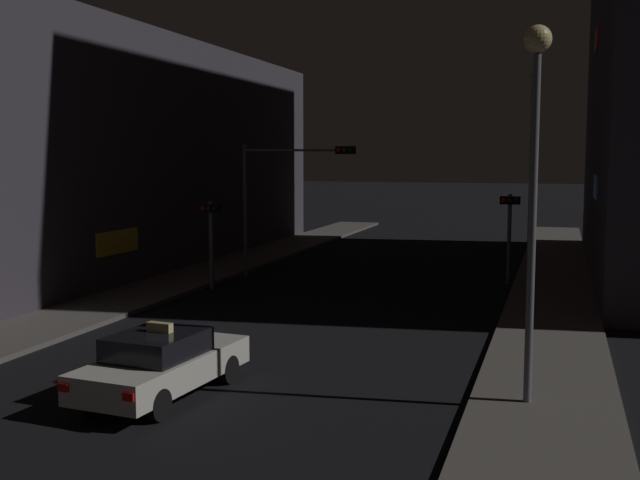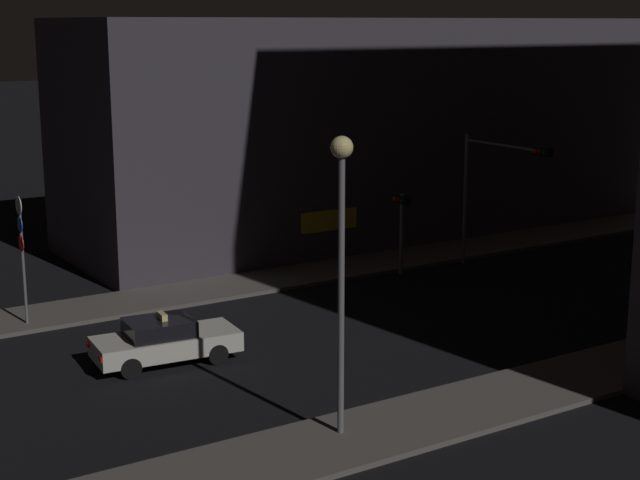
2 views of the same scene
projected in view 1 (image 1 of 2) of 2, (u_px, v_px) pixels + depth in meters
name	position (u px, v px, depth m)	size (l,w,h in m)	color
sidewalk_left	(201.00, 275.00, 33.01)	(2.99, 54.47, 0.15)	#5B5651
sidewalk_right	(552.00, 292.00, 28.75)	(2.99, 54.47, 0.15)	#5B5651
building_facade_left	(106.00, 154.00, 36.41)	(9.03, 31.99, 10.43)	#3D3842
taxi	(162.00, 363.00, 16.41)	(2.21, 4.60, 1.62)	silver
traffic_light_overhead	(285.00, 182.00, 32.24)	(4.92, 0.42, 5.62)	slate
traffic_light_left_kerb	(211.00, 226.00, 29.73)	(0.80, 0.42, 3.38)	slate
traffic_light_right_kerb	(510.00, 220.00, 30.86)	(0.80, 0.42, 3.62)	slate
street_lamp_near_block	(535.00, 141.00, 15.12)	(0.55, 0.55, 7.49)	slate
street_lamp_far_block	(532.00, 151.00, 31.56)	(0.42, 0.42, 8.53)	slate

